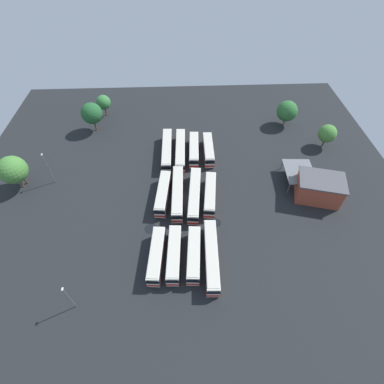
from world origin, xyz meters
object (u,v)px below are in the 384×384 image
object	(u,v)px
bus_row2_slot0	(157,255)
lamp_post_near_entrance	(69,297)
tree_north_edge	(92,113)
bus_row2_slot3	(211,256)
bus_row1_slot3	(210,194)
bus_row1_slot1	(178,193)
tree_east_edge	(103,102)
bus_row1_slot2	(194,195)
bus_row2_slot1	(174,254)
lamp_post_far_corner	(48,168)
bus_row0_slot3	(208,150)
bus_row2_slot2	(194,255)
maintenance_shelter	(300,172)
tree_south_edge	(327,134)
bus_row0_slot2	(194,149)
tree_northwest	(18,169)
bus_row0_slot0	(167,150)
bus_row0_slot1	(180,150)
depot_building	(319,188)
bus_row1_slot0	(163,193)
tree_northeast	(287,111)
tree_west_edge	(13,170)

from	to	relation	value
bus_row2_slot0	lamp_post_near_entrance	xyz separation A→B (m)	(9.07, -14.93, 2.49)
lamp_post_near_entrance	tree_north_edge	size ratio (longest dim) A/B	0.86
bus_row2_slot3	bus_row1_slot3	bearing A→B (deg)	176.02
bus_row1_slot1	tree_east_edge	bearing A→B (deg)	-148.06
lamp_post_near_entrance	tree_north_edge	world-z (taller)	tree_north_edge
bus_row1_slot2	bus_row2_slot1	distance (m)	17.11
bus_row1_slot2	bus_row2_slot0	world-z (taller)	same
bus_row1_slot2	tree_north_edge	bearing A→B (deg)	-135.72
lamp_post_far_corner	tree_north_edge	size ratio (longest dim) A/B	1.03
bus_row0_slot3	bus_row1_slot2	distance (m)	17.70
bus_row1_slot1	bus_row2_slot2	size ratio (longest dim) A/B	1.32
bus_row1_slot2	bus_row2_slot1	xyz separation A→B (m)	(16.34, -5.06, -0.00)
bus_row0_slot3	maintenance_shelter	bearing A→B (deg)	63.09
bus_row2_slot0	tree_north_edge	world-z (taller)	tree_north_edge
bus_row2_slot2	tree_south_edge	distance (m)	54.27
bus_row0_slot3	lamp_post_near_entrance	xyz separation A→B (m)	(42.54, -28.43, 2.49)
bus_row0_slot2	tree_northwest	xyz separation A→B (m)	(9.70, -44.57, 3.40)
maintenance_shelter	bus_row0_slot0	bearing A→B (deg)	-109.00
bus_row0_slot1	tree_north_edge	world-z (taller)	tree_north_edge
bus_row2_slot2	depot_building	distance (m)	35.60
maintenance_shelter	lamp_post_near_entrance	bearing A→B (deg)	-58.74
bus_row1_slot1	bus_row1_slot0	bearing A→B (deg)	-89.53
bus_row1_slot0	bus_row2_slot1	distance (m)	17.29
bus_row1_slot1	bus_row1_slot3	distance (m)	8.00
bus_row2_slot1	lamp_post_far_corner	xyz separation A→B (m)	(-24.13, -31.51, 3.31)
bus_row0_slot2	bus_row2_slot2	distance (m)	33.93
bus_row0_slot2	maintenance_shelter	distance (m)	29.31
depot_building	maintenance_shelter	distance (m)	6.61
tree_east_edge	tree_northwest	size ratio (longest dim) A/B	0.93
bus_row1_slot0	bus_row2_slot1	bearing A→B (deg)	8.97
bus_row1_slot0	tree_north_edge	distance (m)	37.38
bus_row1_slot3	bus_row2_slot0	bearing A→B (deg)	-37.37
bus_row2_slot3	tree_east_edge	size ratio (longest dim) A/B	2.26
bus_row0_slot1	tree_northeast	world-z (taller)	tree_northeast
bus_row0_slot3	bus_row1_slot3	bearing A→B (deg)	-3.33
bus_row2_slot0	depot_building	bearing A→B (deg)	112.32
bus_row0_slot1	lamp_post_near_entrance	xyz separation A→B (m)	(42.64, -20.43, 2.49)
bus_row0_slot3	bus_row2_slot3	world-z (taller)	same
bus_row1_slot0	tree_west_edge	world-z (taller)	tree_west_edge
bus_row1_slot2	bus_row2_slot3	world-z (taller)	same
tree_south_edge	tree_northeast	bearing A→B (deg)	-142.34
depot_building	tree_northwest	bearing A→B (deg)	-96.04
bus_row2_slot1	tree_northeast	xyz separation A→B (m)	(-47.28, 35.69, 3.08)
bus_row0_slot2	lamp_post_near_entrance	distance (m)	49.28
tree_east_edge	tree_west_edge	size ratio (longest dim) A/B	0.74
bus_row2_slot1	tree_northwest	world-z (taller)	tree_northwest
bus_row0_slot3	bus_row1_slot2	xyz separation A→B (m)	(17.03, -4.81, 0.00)
bus_row1_slot1	bus_row2_slot3	size ratio (longest dim) A/B	1.00
bus_row1_slot2	maintenance_shelter	bearing A→B (deg)	101.34
maintenance_shelter	tree_west_edge	world-z (taller)	tree_west_edge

